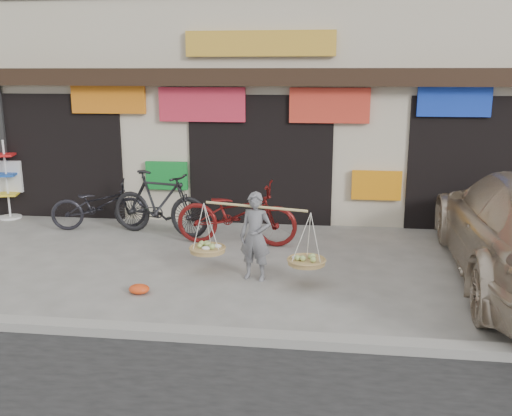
# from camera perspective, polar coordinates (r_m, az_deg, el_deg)

# --- Properties ---
(ground) EXTENTS (70.00, 70.00, 0.00)m
(ground) POSITION_cam_1_polar(r_m,az_deg,el_deg) (8.91, -2.33, -7.29)
(ground) COLOR gray
(ground) RESTS_ON ground
(kerb) EXTENTS (70.00, 0.25, 0.12)m
(kerb) POSITION_cam_1_polar(r_m,az_deg,el_deg) (7.08, -5.11, -12.51)
(kerb) COLOR gray
(kerb) RESTS_ON ground
(shophouse_block) EXTENTS (14.00, 6.32, 7.00)m
(shophouse_block) POSITION_cam_1_polar(r_m,az_deg,el_deg) (14.69, 1.86, 14.61)
(shophouse_block) COLOR beige
(shophouse_block) RESTS_ON ground
(street_vendor) EXTENTS (2.16, 0.95, 1.38)m
(street_vendor) POSITION_cam_1_polar(r_m,az_deg,el_deg) (8.78, -0.06, -3.27)
(street_vendor) COLOR slate
(street_vendor) RESTS_ON ground
(bike_0) EXTENTS (2.01, 1.18, 1.00)m
(bike_0) POSITION_cam_1_polar(r_m,az_deg,el_deg) (12.09, -15.45, 0.28)
(bike_0) COLOR black
(bike_0) RESTS_ON ground
(bike_1) EXTENTS (2.22, 1.12, 1.28)m
(bike_1) POSITION_cam_1_polar(r_m,az_deg,el_deg) (11.35, -9.61, 0.48)
(bike_1) COLOR black
(bike_1) RESTS_ON ground
(bike_2) EXTENTS (2.29, 0.87, 1.19)m
(bike_2) POSITION_cam_1_polar(r_m,az_deg,el_deg) (10.58, -1.97, -0.55)
(bike_2) COLOR #5C100F
(bike_2) RESTS_ON ground
(display_rack) EXTENTS (0.51, 0.51, 1.73)m
(display_rack) POSITION_cam_1_polar(r_m,az_deg,el_deg) (13.59, -23.60, 1.92)
(display_rack) COLOR silver
(display_rack) RESTS_ON ground
(red_bag) EXTENTS (0.31, 0.25, 0.14)m
(red_bag) POSITION_cam_1_polar(r_m,az_deg,el_deg) (8.56, -11.61, -7.94)
(red_bag) COLOR red
(red_bag) RESTS_ON ground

